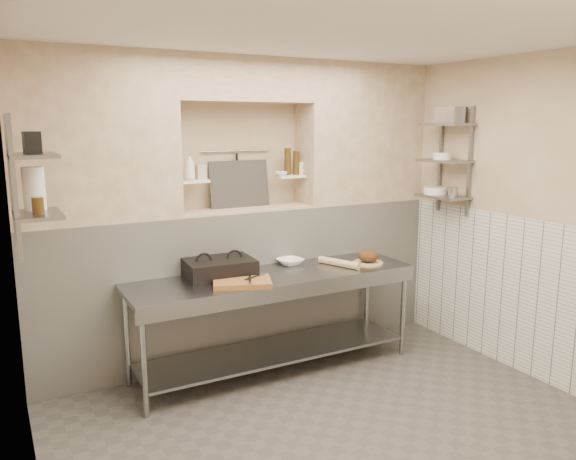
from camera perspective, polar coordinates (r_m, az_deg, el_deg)
floor at (r=4.37m, az=5.77°, el=-20.42°), size 4.00×3.90×0.10m
ceiling at (r=3.80m, az=6.65°, el=20.41°), size 4.00×3.90×0.10m
wall_left at (r=3.18m, az=-26.04°, el=-5.10°), size 0.10×3.90×2.80m
wall_right at (r=5.25m, az=24.97°, el=0.89°), size 0.10×3.90×2.80m
wall_back at (r=5.56m, az=-5.55°, el=2.36°), size 4.00×0.10×2.80m
backwall_lower at (r=5.49m, az=-4.39°, el=-5.23°), size 4.00×0.40×1.40m
alcove_sill at (r=5.34m, az=-4.50°, el=2.12°), size 1.30×0.40×0.02m
backwall_pillar_left at (r=4.89m, az=-19.13°, el=8.90°), size 1.35×0.40×1.40m
backwall_pillar_right at (r=5.94m, az=7.34°, el=9.63°), size 1.35×0.40×1.40m
backwall_header at (r=5.29m, az=-4.70°, el=14.97°), size 1.30×0.40×0.40m
wainscot_left at (r=3.43m, az=-24.00°, el=-16.34°), size 0.02×3.90×1.40m
wainscot_right at (r=5.36m, az=23.98°, el=-6.55°), size 0.02×3.90×1.40m
alcove_shelf_left at (r=5.12m, az=-9.69°, el=4.91°), size 0.28×0.16×0.02m
alcove_shelf_right at (r=5.52m, az=0.22°, el=5.48°), size 0.28×0.16×0.02m
utensil_rail at (r=5.44m, az=-5.32°, el=7.99°), size 0.70×0.02×0.02m
hanging_steel at (r=5.43m, az=-5.21°, el=6.19°), size 0.02×0.02×0.30m
splash_panel at (r=5.40m, az=-4.97°, el=4.67°), size 0.60×0.08×0.45m
shelf_rail_left_a at (r=4.35m, az=-26.27°, el=4.26°), size 0.03×0.03×0.95m
shelf_rail_left_b at (r=3.95m, az=-26.02°, el=3.73°), size 0.03×0.03×0.95m
wall_shelf_left_lower at (r=4.18m, az=-24.08°, el=1.44°), size 0.30×0.50×0.02m
wall_shelf_left_upper at (r=4.14m, az=-24.50°, el=6.91°), size 0.30×0.50×0.03m
shelf_rail_right_a at (r=5.97m, az=15.22°, el=6.95°), size 0.03×0.03×1.05m
shelf_rail_right_b at (r=5.69m, az=18.00°, el=6.63°), size 0.03×0.03×1.05m
wall_shelf_right_lower at (r=5.77m, az=15.44°, el=3.32°), size 0.30×0.50×0.02m
wall_shelf_right_mid at (r=5.74m, az=15.61°, el=6.79°), size 0.30×0.50×0.02m
wall_shelf_right_upper at (r=5.73m, az=15.79°, el=10.28°), size 0.30×0.50×0.03m
prep_table at (r=5.03m, az=-1.37°, el=-7.39°), size 2.60×0.70×0.90m
panini_press at (r=4.89m, az=-6.98°, el=-3.88°), size 0.61×0.46×0.16m
cutting_board at (r=4.67m, az=-4.68°, el=-5.29°), size 0.56×0.48×0.04m
knife_blade at (r=4.72m, az=-3.39°, el=-4.76°), size 0.24×0.13×0.01m
tongs at (r=4.63m, az=-3.88°, el=-4.97°), size 0.12×0.23×0.02m
mixing_bowl at (r=5.29m, az=0.23°, el=-3.24°), size 0.27×0.27×0.06m
rolling_pin at (r=5.26m, az=5.20°, el=-3.33°), size 0.23×0.43×0.07m
bread_board at (r=5.39m, az=8.15°, el=-3.32°), size 0.28×0.28×0.02m
bread_loaf at (r=5.37m, az=8.17°, el=-2.62°), size 0.20×0.20×0.12m
bottle_soap at (r=5.05m, az=-9.97°, el=6.34°), size 0.10×0.11×0.24m
jar_alcove at (r=5.16m, az=-8.84°, el=5.83°), size 0.09×0.09×0.13m
bowl_alcove at (r=5.46m, az=-0.71°, el=5.75°), size 0.14×0.14×0.04m
condiment_a at (r=5.55m, az=0.84°, el=6.84°), size 0.06×0.06×0.23m
condiment_b at (r=5.52m, az=-0.04°, el=6.97°), size 0.07×0.07×0.26m
condiment_c at (r=5.61m, az=1.23°, el=6.31°), size 0.07×0.07×0.12m
jug_left at (r=4.31m, az=-24.41°, el=3.86°), size 0.15×0.15×0.30m
jar_left at (r=4.09m, az=-24.06°, el=2.25°), size 0.08×0.08×0.12m
box_left_upper at (r=4.11m, az=-24.57°, el=8.08°), size 0.11×0.11×0.15m
bowl_right at (r=5.84m, az=14.71°, el=3.90°), size 0.22×0.22×0.07m
canister_right at (r=5.66m, az=16.43°, el=3.73°), size 0.09×0.09×0.09m
bowl_right_mid at (r=5.76m, az=15.41°, el=7.26°), size 0.17×0.17×0.06m
basket_right at (r=5.69m, az=16.19°, el=11.16°), size 0.23×0.27×0.15m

